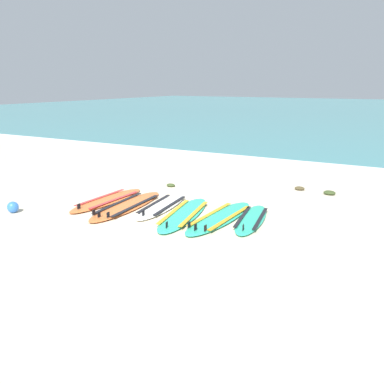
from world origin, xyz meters
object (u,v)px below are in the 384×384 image
Objects in this scene: surfboard_3 at (184,214)px; surfboard_5 at (251,219)px; surfboard_1 at (127,206)px; surfboard_2 at (162,206)px; beach_ball at (13,207)px; surfboard_0 at (108,200)px; surfboard_4 at (220,217)px.

surfboard_3 is 1.40m from surfboard_5.
surfboard_1 is at bearing -176.42° from surfboard_3.
surfboard_2 is 3.18m from beach_ball.
surfboard_0 is 0.70m from surfboard_1.
beach_ball reaches higher than surfboard_1.
surfboard_4 is (2.17, 0.25, 0.00)m from surfboard_1.
surfboard_0 is at bearing 168.26° from surfboard_1.
surfboard_5 is at bearing 5.34° from surfboard_0.
surfboard_3 is at bearing 3.58° from surfboard_1.
beach_ball is at bearing -143.94° from surfboard_2.
surfboard_5 is (1.35, 0.38, 0.00)m from surfboard_3.
surfboard_0 is at bearing 178.54° from surfboard_3.
surfboard_0 is 2.86m from surfboard_4.
surfboard_4 is at bearing 23.60° from beach_ball.
surfboard_1 is 1.41m from surfboard_3.
surfboard_4 is (2.85, 0.11, 0.00)m from surfboard_0.
surfboard_2 is (0.69, 0.36, -0.00)m from surfboard_1.
surfboard_1 and surfboard_5 have the same top height.
surfboard_5 is (0.60, 0.21, -0.00)m from surfboard_4.
surfboard_1 and surfboard_4 have the same top height.
surfboard_0 is at bearing -174.66° from surfboard_5.
surfboard_2 is 2.08m from surfboard_5.
beach_ball reaches higher than surfboard_0.
surfboard_5 is 8.51× the size of beach_ball.
surfboard_0 is at bearing -171.09° from surfboard_2.
surfboard_5 is (3.45, 0.32, 0.00)m from surfboard_0.
surfboard_5 is at bearing 15.53° from surfboard_3.
beach_ball reaches higher than surfboard_4.
surfboard_4 is (0.76, 0.17, 0.00)m from surfboard_3.
surfboard_2 is 1.48m from surfboard_4.
surfboard_0 is 9.74× the size of beach_ball.
surfboard_2 is at bearing 176.02° from surfboard_4.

